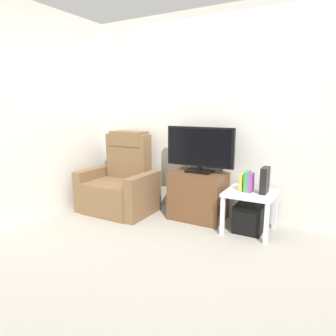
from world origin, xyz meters
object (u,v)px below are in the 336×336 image
at_px(recliner_armchair, 120,184).
at_px(book_leftmost, 242,182).
at_px(book_middle, 247,181).
at_px(subwoofer_box, 249,218).
at_px(book_rightmost, 251,182).
at_px(game_console, 265,180).
at_px(television, 200,149).
at_px(side_table, 250,198).
at_px(tv_stand, 198,196).

distance_m(recliner_armchair, book_leftmost, 1.67).
relative_size(recliner_armchair, book_leftmost, 5.60).
bearing_deg(book_middle, subwoofer_box, 25.36).
xyz_separation_m(book_rightmost, game_console, (0.14, 0.03, 0.04)).
xyz_separation_m(book_middle, book_rightmost, (0.04, 0.00, -0.01)).
distance_m(book_middle, book_rightmost, 0.05).
distance_m(television, recliner_armchair, 1.22).
height_order(side_table, book_middle, book_middle).
bearing_deg(tv_stand, recliner_armchair, -169.48).
bearing_deg(subwoofer_box, game_console, 3.95).
relative_size(tv_stand, television, 0.77).
bearing_deg(book_leftmost, tv_stand, 169.06).
height_order(television, side_table, television).
distance_m(side_table, book_middle, 0.20).
bearing_deg(book_rightmost, game_console, 11.89).
xyz_separation_m(book_middle, game_console, (0.19, 0.03, 0.03)).
bearing_deg(tv_stand, book_rightmost, -9.32).
height_order(subwoofer_box, book_middle, book_middle).
bearing_deg(tv_stand, book_leftmost, -10.94).
xyz_separation_m(tv_stand, recliner_armchair, (-1.08, -0.20, 0.07)).
xyz_separation_m(side_table, book_middle, (-0.04, -0.02, 0.19)).
distance_m(side_table, subwoofer_box, 0.24).
height_order(side_table, subwoofer_box, side_table).
relative_size(television, game_console, 3.03).
height_order(subwoofer_box, book_leftmost, book_leftmost).
relative_size(book_leftmost, book_middle, 0.83).
distance_m(recliner_armchair, book_rightmost, 1.78).
height_order(recliner_armchair, book_middle, recliner_armchair).
bearing_deg(book_leftmost, subwoofer_box, 11.31).
distance_m(side_table, game_console, 0.26).
xyz_separation_m(tv_stand, book_middle, (0.64, -0.11, 0.29)).
height_order(book_middle, book_rightmost, book_middle).
xyz_separation_m(book_leftmost, book_rightmost, (0.10, 0.00, 0.01)).
relative_size(tv_stand, book_leftmost, 3.48).
distance_m(book_leftmost, book_middle, 0.06).
relative_size(recliner_armchair, side_table, 2.00).
bearing_deg(book_rightmost, subwoofer_box, 97.22).
bearing_deg(side_table, subwoofer_box, 0.00).
xyz_separation_m(recliner_armchair, game_console, (1.90, 0.12, 0.25)).
bearing_deg(book_middle, game_console, 9.11).
height_order(book_leftmost, book_rightmost, book_rightmost).
xyz_separation_m(subwoofer_box, book_leftmost, (-0.10, -0.02, 0.42)).
bearing_deg(book_rightmost, tv_stand, 170.68).
distance_m(television, book_leftmost, 0.68).
relative_size(tv_stand, book_rightmost, 3.09).
height_order(recliner_armchair, book_rightmost, recliner_armchair).
relative_size(recliner_armchair, book_middle, 4.65).
bearing_deg(book_middle, book_leftmost, 180.00).
distance_m(subwoofer_box, game_console, 0.49).
xyz_separation_m(recliner_armchair, book_middle, (1.72, 0.09, 0.22)).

